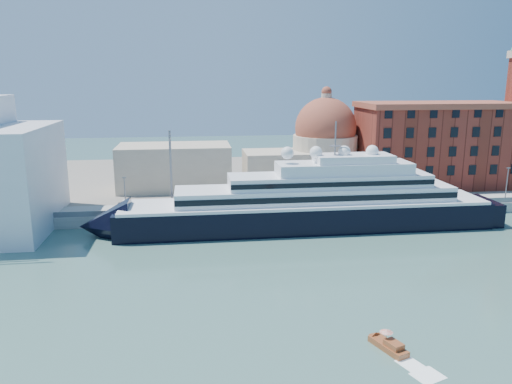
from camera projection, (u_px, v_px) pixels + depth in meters
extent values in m
plane|color=#375F55|center=(286.00, 270.00, 84.27)|extent=(400.00, 400.00, 0.00)
cube|color=gray|center=(259.00, 211.00, 116.84)|extent=(180.00, 10.00, 2.50)
cube|color=slate|center=(241.00, 178.00, 156.52)|extent=(260.00, 72.00, 2.00)
cube|color=slate|center=(262.00, 208.00, 112.08)|extent=(180.00, 0.10, 1.20)
cube|color=black|center=(305.00, 218.00, 107.06)|extent=(79.39, 12.21, 6.62)
cone|color=black|center=(105.00, 226.00, 101.77)|extent=(10.18, 12.21, 12.21)
cube|color=black|center=(477.00, 213.00, 112.14)|extent=(6.11, 11.20, 6.11)
cube|color=white|center=(305.00, 202.00, 106.27)|extent=(77.36, 12.42, 0.61)
cube|color=white|center=(315.00, 194.00, 106.11)|extent=(59.04, 10.18, 3.05)
cube|color=black|center=(321.00, 199.00, 101.20)|extent=(59.04, 0.15, 1.22)
cube|color=white|center=(329.00, 180.00, 105.86)|extent=(42.75, 9.16, 2.65)
cube|color=white|center=(344.00, 168.00, 105.68)|extent=(28.50, 8.14, 2.44)
cube|color=white|center=(353.00, 158.00, 105.48)|extent=(16.29, 7.12, 1.63)
cylinder|color=slate|center=(335.00, 138.00, 104.01)|extent=(0.31, 0.31, 7.12)
sphere|color=white|center=(287.00, 153.00, 103.36)|extent=(2.65, 2.65, 2.65)
sphere|color=white|center=(316.00, 152.00, 104.13)|extent=(2.65, 2.65, 2.65)
sphere|color=white|center=(344.00, 152.00, 104.91)|extent=(2.65, 2.65, 2.65)
sphere|color=white|center=(372.00, 151.00, 105.68)|extent=(2.65, 2.65, 2.65)
cube|color=brown|center=(388.00, 347.00, 59.56)|extent=(3.54, 5.60, 0.89)
cube|color=brown|center=(394.00, 345.00, 58.63)|extent=(2.11, 2.57, 0.71)
cylinder|color=slate|center=(386.00, 337.00, 59.70)|extent=(0.05, 0.05, 1.42)
cone|color=red|center=(387.00, 331.00, 59.52)|extent=(1.60, 1.60, 0.35)
cube|color=maroon|center=(436.00, 147.00, 138.20)|extent=(42.00, 18.00, 22.00)
cube|color=brown|center=(439.00, 105.00, 135.63)|extent=(43.00, 19.00, 1.50)
cylinder|color=beige|center=(324.00, 160.00, 141.09)|extent=(18.00, 18.00, 14.00)
sphere|color=brown|center=(325.00, 128.00, 139.08)|extent=(17.00, 17.00, 17.00)
cylinder|color=beige|center=(326.00, 99.00, 137.29)|extent=(3.00, 3.00, 3.00)
cube|color=beige|center=(277.00, 169.00, 137.83)|extent=(18.00, 14.00, 10.00)
cube|color=beige|center=(175.00, 167.00, 135.99)|extent=(30.00, 16.00, 12.00)
cylinder|color=slate|center=(125.00, 196.00, 108.96)|extent=(0.24, 0.24, 8.00)
cube|color=slate|center=(124.00, 178.00, 108.05)|extent=(0.80, 0.30, 0.25)
cylinder|color=slate|center=(261.00, 192.00, 112.77)|extent=(0.24, 0.24, 8.00)
cube|color=slate|center=(261.00, 174.00, 111.85)|extent=(0.80, 0.30, 0.25)
cylinder|color=slate|center=(388.00, 188.00, 116.57)|extent=(0.24, 0.24, 8.00)
cube|color=slate|center=(389.00, 171.00, 115.66)|extent=(0.80, 0.30, 0.25)
cylinder|color=slate|center=(507.00, 185.00, 120.38)|extent=(0.24, 0.24, 8.00)
cube|color=slate|center=(509.00, 168.00, 119.46)|extent=(0.80, 0.30, 0.25)
cylinder|color=slate|center=(171.00, 171.00, 111.05)|extent=(0.50, 0.50, 18.00)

